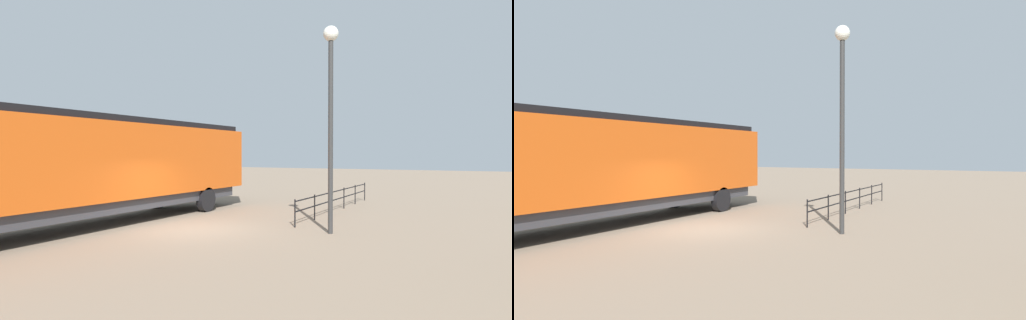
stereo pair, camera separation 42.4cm
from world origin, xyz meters
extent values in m
plane|color=#84705B|center=(0.00, 0.00, 0.00)|extent=(120.00, 120.00, 0.00)
cube|color=#D15114|center=(-3.56, -1.26, 2.37)|extent=(3.10, 16.42, 2.75)
cube|color=black|center=(-3.56, 5.57, 1.96)|extent=(2.98, 2.77, 1.92)
cube|color=black|center=(-3.56, -1.26, 3.87)|extent=(2.79, 15.77, 0.24)
cube|color=#38383D|center=(-3.56, -1.26, 0.78)|extent=(2.79, 15.11, 0.45)
cylinder|color=black|center=(-4.96, 4.00, 0.55)|extent=(0.30, 1.10, 1.10)
cylinder|color=black|center=(-2.16, 4.00, 0.55)|extent=(0.30, 1.10, 1.10)
cylinder|color=#2D2D2D|center=(4.51, 1.53, 3.20)|extent=(0.16, 0.16, 6.41)
sphere|color=silver|center=(4.51, 1.53, 6.56)|extent=(0.50, 0.50, 0.50)
cube|color=black|center=(3.03, 7.03, 0.92)|extent=(0.04, 9.97, 0.04)
cube|color=black|center=(3.03, 7.03, 0.55)|extent=(0.04, 9.97, 0.04)
cylinder|color=black|center=(3.03, 2.05, 0.50)|extent=(0.05, 0.05, 1.00)
cylinder|color=black|center=(3.03, 4.04, 0.50)|extent=(0.05, 0.05, 1.00)
cylinder|color=black|center=(3.03, 6.03, 0.50)|extent=(0.05, 0.05, 1.00)
cylinder|color=black|center=(3.03, 8.03, 0.50)|extent=(0.05, 0.05, 1.00)
cylinder|color=black|center=(3.03, 10.02, 0.50)|extent=(0.05, 0.05, 1.00)
cylinder|color=black|center=(3.03, 12.01, 0.50)|extent=(0.05, 0.05, 1.00)
camera|label=1|loc=(9.00, -12.02, 2.64)|focal=30.11mm
camera|label=2|loc=(9.38, -11.82, 2.64)|focal=30.11mm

